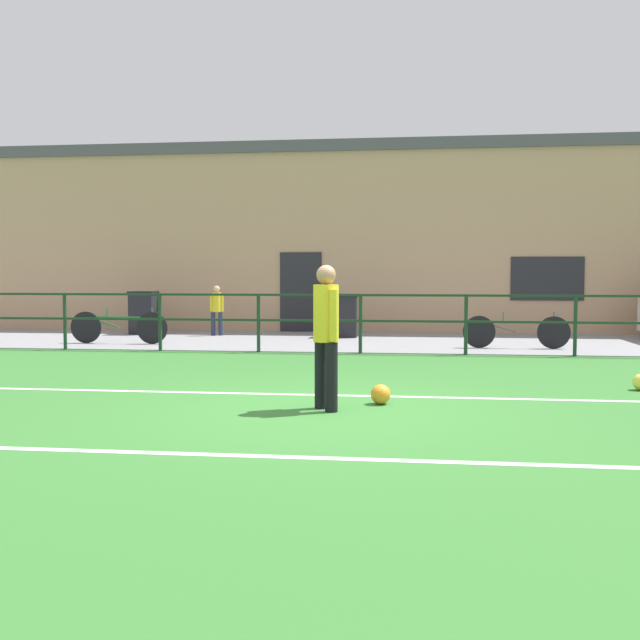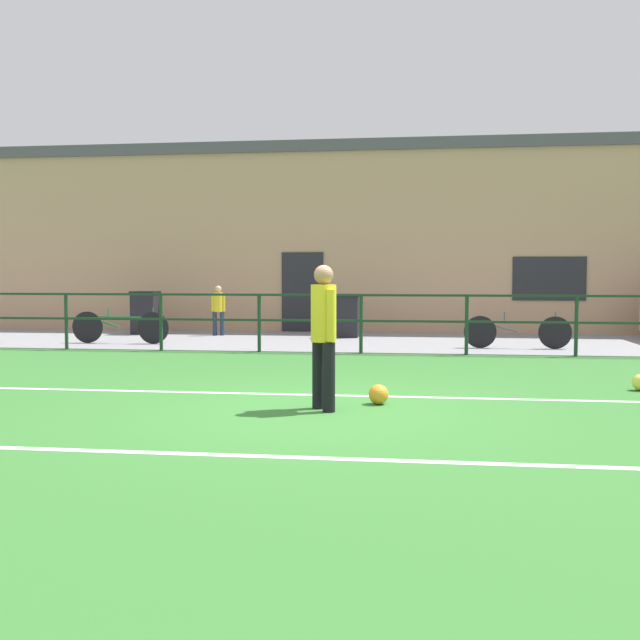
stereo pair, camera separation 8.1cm
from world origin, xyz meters
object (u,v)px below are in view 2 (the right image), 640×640
object	(u,v)px
player_striker	(324,328)
bicycle_parked_0	(517,332)
spectator_child	(218,307)
bicycle_parked_2	(120,327)
soccer_ball_match	(379,394)
trash_bin_1	(145,312)
trash_bin_0	(347,315)

from	to	relation	value
player_striker	bicycle_parked_0	world-z (taller)	player_striker
spectator_child	bicycle_parked_0	xyz separation A→B (m)	(6.88, -2.32, -0.35)
bicycle_parked_2	spectator_child	bearing A→B (deg)	55.97
soccer_ball_match	trash_bin_1	size ratio (longest dim) A/B	0.22
spectator_child	trash_bin_1	size ratio (longest dim) A/B	1.13
player_striker	bicycle_parked_0	bearing A→B (deg)	-59.27
player_striker	bicycle_parked_0	xyz separation A→B (m)	(3.06, 7.17, -0.57)
spectator_child	bicycle_parked_0	world-z (taller)	spectator_child
player_striker	soccer_ball_match	size ratio (longest dim) A/B	6.92
bicycle_parked_0	player_striker	bearing A→B (deg)	-113.10
soccer_ball_match	trash_bin_0	bearing A→B (deg)	97.85
soccer_ball_match	trash_bin_1	world-z (taller)	trash_bin_1
spectator_child	trash_bin_0	size ratio (longest dim) A/B	1.18
bicycle_parked_2	trash_bin_0	distance (m)	5.25
player_striker	soccer_ball_match	distance (m)	1.10
bicycle_parked_0	trash_bin_1	size ratio (longest dim) A/B	1.98
bicycle_parked_2	trash_bin_1	size ratio (longest dim) A/B	2.03
bicycle_parked_2	trash_bin_1	xyz separation A→B (m)	(-0.38, 2.50, 0.19)
player_striker	trash_bin_0	world-z (taller)	player_striker
player_striker	trash_bin_1	distance (m)	11.26
trash_bin_0	bicycle_parked_0	bearing A→B (deg)	-30.92
bicycle_parked_0	trash_bin_0	xyz separation A→B (m)	(-3.70, 2.21, 0.18)
trash_bin_1	bicycle_parked_0	bearing A→B (deg)	-15.81
player_striker	trash_bin_0	size ratio (longest dim) A/B	1.57
spectator_child	bicycle_parked_0	distance (m)	7.27
player_striker	spectator_child	size ratio (longest dim) A/B	1.33
player_striker	bicycle_parked_0	distance (m)	7.82
soccer_ball_match	trash_bin_0	size ratio (longest dim) A/B	0.23
soccer_ball_match	bicycle_parked_2	xyz separation A→B (m)	(-5.99, 6.72, 0.26)
bicycle_parked_2	trash_bin_0	xyz separation A→B (m)	(4.75, 2.21, 0.16)
soccer_ball_match	bicycle_parked_2	bearing A→B (deg)	131.70
player_striker	trash_bin_1	world-z (taller)	player_striker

